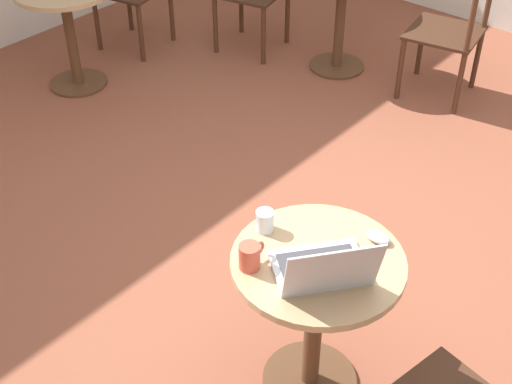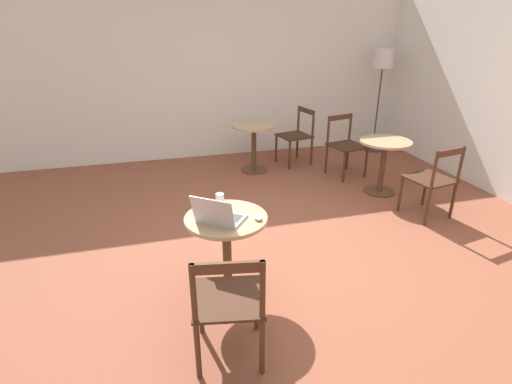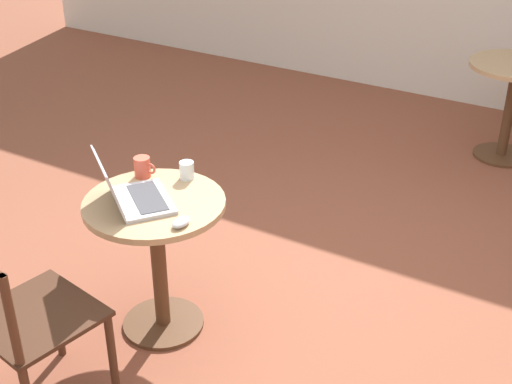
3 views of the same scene
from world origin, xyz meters
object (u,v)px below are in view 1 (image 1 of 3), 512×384
at_px(cafe_table_far, 67,15).
at_px(drinking_glass, 265,221).
at_px(mug, 250,256).
at_px(chair_mid_front, 451,35).
at_px(cafe_table_near, 316,296).
at_px(cafe_table_mid, 342,0).
at_px(mouse, 378,237).
at_px(laptop, 324,268).

distance_m(cafe_table_far, drinking_glass, 2.71).
bearing_deg(mug, cafe_table_far, 66.11).
bearing_deg(chair_mid_front, mug, -167.28).
bearing_deg(cafe_table_near, chair_mid_front, 17.13).
bearing_deg(cafe_table_mid, chair_mid_front, -79.21).
xyz_separation_m(cafe_table_far, mug, (-1.16, -2.61, 0.24)).
height_order(cafe_table_mid, mouse, mouse).
distance_m(cafe_table_near, cafe_table_mid, 2.82).
height_order(laptop, drinking_glass, laptop).
bearing_deg(mug, mouse, -33.09).
height_order(cafe_table_near, cafe_table_mid, same).
relative_size(cafe_table_mid, chair_mid_front, 0.83).
xyz_separation_m(chair_mid_front, mouse, (-2.28, -0.88, 0.28)).
bearing_deg(chair_mid_front, cafe_table_near, -162.87).
relative_size(cafe_table_near, mouse, 7.03).
height_order(cafe_table_near, chair_mid_front, chair_mid_front).
bearing_deg(laptop, cafe_table_mid, 33.62).
bearing_deg(drinking_glass, cafe_table_mid, 28.66).
bearing_deg(mouse, cafe_table_mid, 37.77).
bearing_deg(cafe_table_near, mug, 138.92).
bearing_deg(mouse, laptop, 172.30).
height_order(mouse, drinking_glass, drinking_glass).
bearing_deg(cafe_table_far, cafe_table_near, -109.23).
bearing_deg(mouse, cafe_table_far, 75.60).
bearing_deg(drinking_glass, mug, -154.40).
height_order(cafe_table_far, chair_mid_front, chair_mid_front).
distance_m(cafe_table_far, mouse, 2.98).
relative_size(cafe_table_near, cafe_table_far, 1.00).
bearing_deg(chair_mid_front, laptop, -161.90).
distance_m(mug, drinking_glass, 0.21).
distance_m(cafe_table_near, cafe_table_far, 2.94).
xyz_separation_m(chair_mid_front, drinking_glass, (-2.50, -0.52, 0.30)).
bearing_deg(cafe_table_near, laptop, -133.79).
relative_size(chair_mid_front, laptop, 1.92).
distance_m(laptop, drinking_glass, 0.33).
bearing_deg(cafe_table_far, drinking_glass, -110.99).
bearing_deg(cafe_table_mid, cafe_table_near, -146.80).
height_order(chair_mid_front, drinking_glass, chair_mid_front).
distance_m(chair_mid_front, drinking_glass, 2.57).
distance_m(cafe_table_near, mouse, 0.32).
height_order(cafe_table_far, laptop, laptop).
bearing_deg(laptop, chair_mid_front, 18.10).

